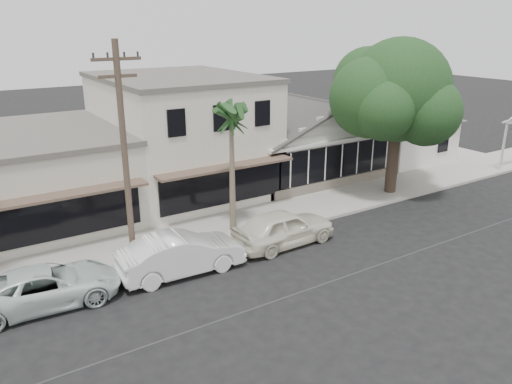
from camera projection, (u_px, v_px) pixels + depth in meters
ground at (385, 263)px, 20.85m from camera, size 140.00×140.00×0.00m
sidewalk_north at (144, 247)px, 22.11m from camera, size 90.00×3.50×0.15m
corner_shop at (300, 134)px, 32.49m from camera, size 10.40×8.60×5.10m
side_cottage at (397, 139)px, 36.28m from camera, size 6.00×6.00×3.00m
row_building_near at (180, 136)px, 29.02m from camera, size 8.00×10.00×6.50m
row_building_midnear at (15, 180)px, 24.78m from camera, size 10.00×10.00×4.20m
utility_pole at (125, 155)px, 18.84m from camera, size 1.80×0.24×9.00m
car_0 at (284, 228)px, 22.31m from camera, size 4.91×2.09×1.66m
car_1 at (181, 254)px, 19.77m from camera, size 5.10×1.98×1.66m
car_2 at (46, 286)px, 17.58m from camera, size 5.26×2.71×1.42m
shade_tree at (394, 93)px, 27.56m from camera, size 7.97×7.21×8.85m
palm_east at (231, 117)px, 22.10m from camera, size 2.50×2.50×6.53m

